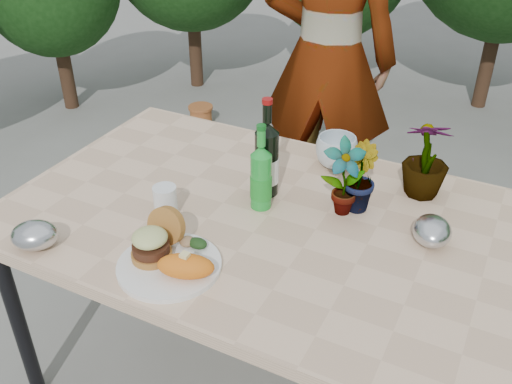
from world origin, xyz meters
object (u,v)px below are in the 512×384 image
at_px(patio_table, 268,231).
at_px(dinner_plate, 169,266).
at_px(person, 327,59).
at_px(wine_bottle, 267,160).

height_order(patio_table, dinner_plate, dinner_plate).
distance_m(patio_table, person, 1.13).
relative_size(dinner_plate, wine_bottle, 0.86).
bearing_deg(wine_bottle, person, 75.63).
height_order(dinner_plate, wine_bottle, wine_bottle).
height_order(dinner_plate, person, person).
relative_size(wine_bottle, person, 0.19).
bearing_deg(dinner_plate, person, 94.31).
bearing_deg(patio_table, wine_bottle, 118.32).
bearing_deg(person, patio_table, 93.63).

